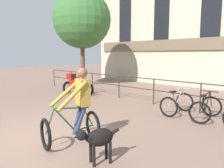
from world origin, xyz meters
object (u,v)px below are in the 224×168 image
dog (98,138)px  parked_motorcycle (78,84)px  cyclist_with_bike (76,110)px  parked_bicycle_near_lamp (177,104)px  parked_bicycle_mid_left (206,108)px

dog → parked_motorcycle: parked_motorcycle is taller
cyclist_with_bike → parked_motorcycle: size_ratio=1.01×
dog → parked_bicycle_near_lamp: bearing=120.0°
cyclist_with_bike → parked_motorcycle: (-4.83, 3.64, -0.20)m
cyclist_with_bike → parked_motorcycle: bearing=156.5°
dog → parked_bicycle_mid_left: size_ratio=0.74×
parked_bicycle_near_lamp → parked_bicycle_mid_left: 0.96m
dog → parked_motorcycle: size_ratio=0.50×
dog → parked_motorcycle: (-5.86, 3.92, 0.08)m
dog → parked_bicycle_mid_left: 4.13m
cyclist_with_bike → parked_motorcycle: cyclist_with_bike is taller
parked_bicycle_mid_left → parked_motorcycle: bearing=-1.2°
cyclist_with_bike → dog: cyclist_with_bike is taller
parked_bicycle_near_lamp → dog: bearing=100.2°
dog → parked_bicycle_near_lamp: size_ratio=0.75×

